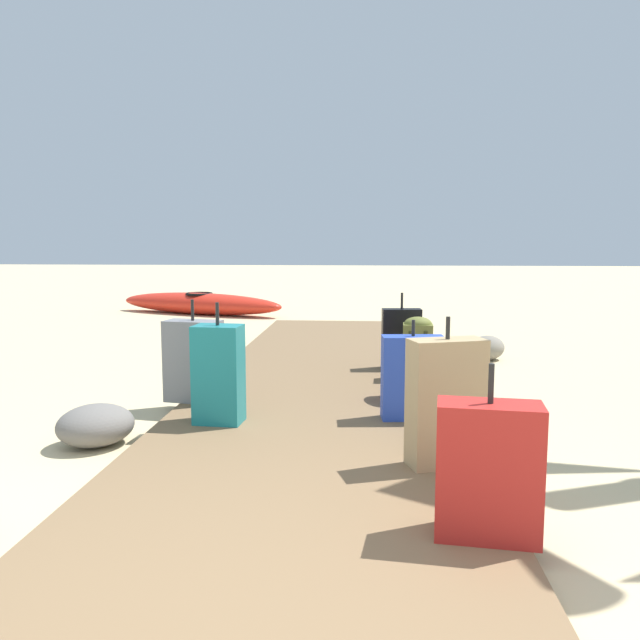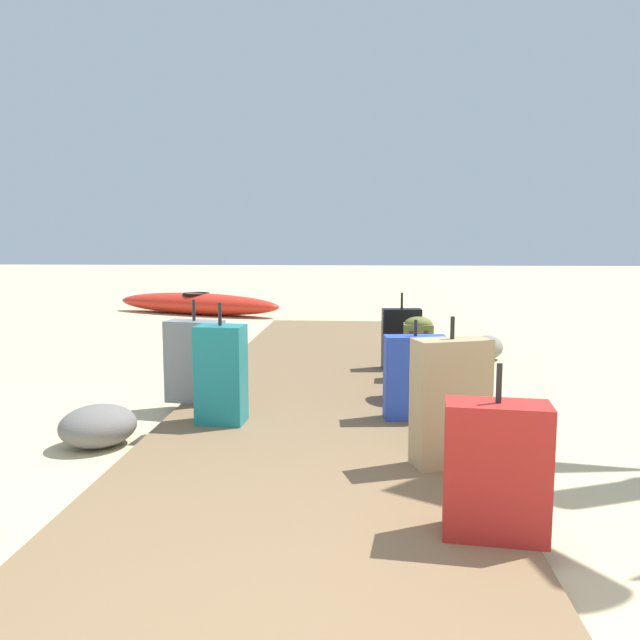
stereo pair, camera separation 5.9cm
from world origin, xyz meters
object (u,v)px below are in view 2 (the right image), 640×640
object	(u,v)px
suitcase_black	(401,338)
backpack_olive	(418,346)
suitcase_red	(496,470)
suitcase_tan	(451,402)
duffel_bag_purple	(421,376)
suitcase_blue	(415,377)
suitcase_grey	(195,361)
suitcase_teal	(221,374)
kayak	(196,303)

from	to	relation	value
suitcase_black	backpack_olive	bearing A→B (deg)	-76.18
backpack_olive	suitcase_black	size ratio (longest dim) A/B	0.76
suitcase_red	suitcase_tan	bearing A→B (deg)	94.65
duffel_bag_purple	suitcase_blue	size ratio (longest dim) A/B	0.84
suitcase_tan	suitcase_black	distance (m)	2.71
duffel_bag_purple	suitcase_grey	bearing A→B (deg)	-173.37
suitcase_teal	suitcase_tan	bearing A→B (deg)	-26.57
suitcase_tan	suitcase_teal	size ratio (longest dim) A/B	1.00
suitcase_red	suitcase_grey	distance (m)	2.85
duffel_bag_purple	suitcase_black	world-z (taller)	suitcase_black
suitcase_blue	suitcase_grey	world-z (taller)	suitcase_grey
suitcase_grey	suitcase_teal	xyz separation A→B (m)	(0.33, -0.57, 0.02)
suitcase_black	suitcase_grey	bearing A→B (deg)	-139.96
duffel_bag_purple	kayak	xyz separation A→B (m)	(-3.48, 6.31, -0.06)
suitcase_teal	suitcase_black	xyz separation A→B (m)	(1.35, 1.98, -0.04)
backpack_olive	suitcase_red	xyz separation A→B (m)	(0.06, -3.09, -0.01)
backpack_olive	suitcase_red	distance (m)	3.09
suitcase_blue	kayak	bearing A→B (deg)	116.11
duffel_bag_purple	kayak	world-z (taller)	duffel_bag_purple
suitcase_grey	suitcase_teal	size ratio (longest dim) A/B	0.96
backpack_olive	suitcase_grey	xyz separation A→B (m)	(-1.80, -0.92, 0.02)
backpack_olive	suitcase_blue	world-z (taller)	suitcase_blue
duffel_bag_purple	suitcase_blue	bearing A→B (deg)	-99.52
duffel_bag_purple	kayak	size ratio (longest dim) A/B	0.17
backpack_olive	suitcase_grey	distance (m)	2.02
suitcase_tan	backpack_olive	size ratio (longest dim) A/B	1.46
kayak	duffel_bag_purple	bearing A→B (deg)	-61.16
suitcase_tan	backpack_olive	world-z (taller)	suitcase_tan
suitcase_red	suitcase_black	size ratio (longest dim) A/B	1.00
suitcase_tan	suitcase_teal	world-z (taller)	suitcase_tan
suitcase_red	suitcase_blue	bearing A→B (deg)	96.11
suitcase_blue	suitcase_red	distance (m)	1.80
suitcase_tan	backpack_olive	distance (m)	2.22
backpack_olive	duffel_bag_purple	bearing A→B (deg)	-92.96
suitcase_tan	kayak	xyz separation A→B (m)	(-3.50, 7.81, -0.24)
kayak	suitcase_grey	bearing A→B (deg)	-75.25
suitcase_tan	kayak	bearing A→B (deg)	114.13
duffel_bag_purple	suitcase_grey	distance (m)	1.78
suitcase_black	suitcase_red	bearing A→B (deg)	-87.17
suitcase_tan	suitcase_teal	bearing A→B (deg)	153.43
suitcase_tan	suitcase_teal	xyz separation A→B (m)	(-1.45, 0.73, -0.02)
suitcase_black	kayak	xyz separation A→B (m)	(-3.39, 5.11, -0.18)
suitcase_teal	duffel_bag_purple	bearing A→B (deg)	28.42
suitcase_tan	duffel_bag_purple	bearing A→B (deg)	90.88
suitcase_tan	suitcase_black	world-z (taller)	suitcase_tan
suitcase_blue	suitcase_teal	size ratio (longest dim) A/B	0.84
suitcase_blue	suitcase_red	size ratio (longest dim) A/B	0.94
suitcase_blue	suitcase_red	world-z (taller)	suitcase_red
suitcase_tan	duffel_bag_purple	size ratio (longest dim) A/B	1.42
suitcase_red	suitcase_black	bearing A→B (deg)	92.83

